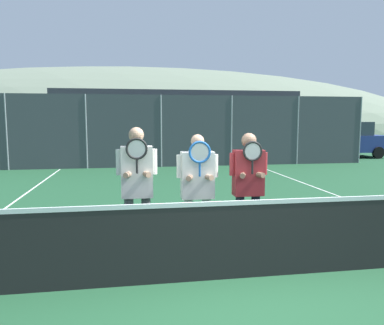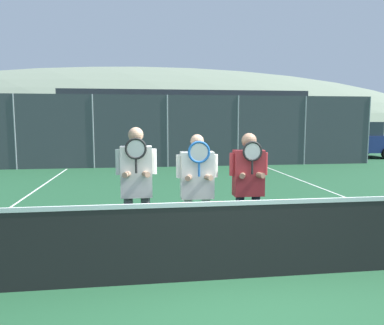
{
  "view_description": "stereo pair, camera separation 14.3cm",
  "coord_description": "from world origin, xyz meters",
  "views": [
    {
      "loc": [
        -1.24,
        -4.34,
        1.99
      ],
      "look_at": [
        -0.35,
        1.11,
        1.34
      ],
      "focal_mm": 35.0,
      "sensor_mm": 36.0,
      "label": 1
    },
    {
      "loc": [
        -1.1,
        -4.36,
        1.99
      ],
      "look_at": [
        -0.35,
        1.11,
        1.34
      ],
      "focal_mm": 35.0,
      "sensor_mm": 36.0,
      "label": 2
    }
  ],
  "objects": [
    {
      "name": "ground_plane",
      "position": [
        0.0,
        0.0,
        0.0
      ],
      "size": [
        120.0,
        120.0,
        0.0
      ],
      "primitive_type": "plane",
      "color": "#1E4C2D"
    },
    {
      "name": "hill_distant",
      "position": [
        0.0,
        63.42,
        0.0
      ],
      "size": [
        106.99,
        59.44,
        20.8
      ],
      "color": "slate",
      "rests_on": "ground_plane"
    },
    {
      "name": "clubhouse_building",
      "position": [
        1.48,
        18.94,
        1.81
      ],
      "size": [
        13.89,
        5.5,
        3.58
      ],
      "color": "beige",
      "rests_on": "ground_plane"
    },
    {
      "name": "fence_back",
      "position": [
        0.0,
        11.17,
        1.49
      ],
      "size": [
        18.07,
        0.06,
        2.98
      ],
      "color": "gray",
      "rests_on": "ground_plane"
    },
    {
      "name": "tennis_net",
      "position": [
        0.0,
        0.0,
        0.51
      ],
      "size": [
        10.88,
        0.09,
        1.09
      ],
      "color": "gray",
      "rests_on": "ground_plane"
    },
    {
      "name": "court_line_right_sideline",
      "position": [
        4.05,
        3.0,
        0.0
      ],
      "size": [
        0.05,
        16.0,
        0.01
      ],
      "primitive_type": "cube",
      "color": "white",
      "rests_on": "ground_plane"
    },
    {
      "name": "player_leftmost",
      "position": [
        -1.17,
        0.85,
        1.1
      ],
      "size": [
        0.57,
        0.34,
        1.88
      ],
      "color": "#56565B",
      "rests_on": "ground_plane"
    },
    {
      "name": "player_center_left",
      "position": [
        -0.3,
        0.88,
        1.04
      ],
      "size": [
        0.6,
        0.34,
        1.77
      ],
      "color": "white",
      "rests_on": "ground_plane"
    },
    {
      "name": "player_center_right",
      "position": [
        0.47,
        0.93,
        1.06
      ],
      "size": [
        0.58,
        0.34,
        1.78
      ],
      "color": "#232838",
      "rests_on": "ground_plane"
    },
    {
      "name": "car_far_left",
      "position": [
        -5.38,
        13.32,
        0.89
      ],
      "size": [
        4.75,
        1.94,
        1.73
      ],
      "color": "#285638",
      "rests_on": "ground_plane"
    },
    {
      "name": "car_left_of_center",
      "position": [
        -0.16,
        13.14,
        0.94
      ],
      "size": [
        4.55,
        1.97,
        1.85
      ],
      "color": "navy",
      "rests_on": "ground_plane"
    },
    {
      "name": "car_center",
      "position": [
        4.9,
        13.65,
        0.9
      ],
      "size": [
        4.45,
        1.97,
        1.77
      ],
      "color": "black",
      "rests_on": "ground_plane"
    },
    {
      "name": "car_right_of_center",
      "position": [
        9.73,
        13.6,
        0.93
      ],
      "size": [
        4.06,
        2.09,
        1.84
      ],
      "color": "navy",
      "rests_on": "ground_plane"
    }
  ]
}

